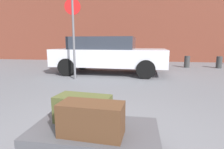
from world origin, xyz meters
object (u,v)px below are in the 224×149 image
object	(u,v)px
luggage_cart	(94,134)
duffel_bag_brown_front_right	(92,119)
duffel_bag_olive_center	(83,109)
no_parking_sign	(73,31)
parked_car	(108,54)
bollard_kerb_mid	(219,62)
bollard_kerb_near	(187,62)

from	to	relation	value
luggage_cart	duffel_bag_brown_front_right	xyz separation A→B (m)	(0.01, -0.14, 0.23)
luggage_cart	duffel_bag_olive_center	distance (m)	0.30
duffel_bag_brown_front_right	no_parking_sign	size ratio (longest dim) A/B	0.24
parked_car	duffel_bag_olive_center	bearing A→B (deg)	-82.90
parked_car	luggage_cart	bearing A→B (deg)	-81.39
luggage_cart	duffel_bag_brown_front_right	size ratio (longest dim) A/B	2.18
luggage_cart	duffel_bag_olive_center	bearing A→B (deg)	140.22
duffel_bag_olive_center	bollard_kerb_mid	size ratio (longest dim) A/B	1.07
luggage_cart	duffel_bag_olive_center	size ratio (longest dim) A/B	2.19
parked_car	bollard_kerb_mid	xyz separation A→B (m)	(4.97, 2.22, -0.48)
bollard_kerb_mid	no_parking_sign	xyz separation A→B (m)	(-5.84, -3.57, 1.29)
duffel_bag_brown_front_right	parked_car	xyz separation A→B (m)	(-0.82, 5.44, 0.26)
luggage_cart	no_parking_sign	world-z (taller)	no_parking_sign
luggage_cart	bollard_kerb_mid	xyz separation A→B (m)	(4.17, 7.51, 0.01)
luggage_cart	parked_car	size ratio (longest dim) A/B	0.30
duffel_bag_brown_front_right	parked_car	size ratio (longest dim) A/B	0.14
bollard_kerb_mid	duffel_bag_brown_front_right	bearing A→B (deg)	-118.48
luggage_cart	bollard_kerb_near	size ratio (longest dim) A/B	2.35
bollard_kerb_near	no_parking_sign	bearing A→B (deg)	-140.84
luggage_cart	parked_car	bearing A→B (deg)	98.61
duffel_bag_olive_center	no_parking_sign	distance (m)	4.24
duffel_bag_olive_center	bollard_kerb_mid	bearing A→B (deg)	66.55
duffel_bag_olive_center	duffel_bag_brown_front_right	xyz separation A→B (m)	(0.17, -0.27, 0.01)
bollard_kerb_mid	bollard_kerb_near	bearing A→B (deg)	180.00
parked_car	bollard_kerb_mid	bearing A→B (deg)	24.05
luggage_cart	bollard_kerb_mid	bearing A→B (deg)	60.98
bollard_kerb_near	no_parking_sign	xyz separation A→B (m)	(-4.39, -3.57, 1.29)
parked_car	duffel_bag_brown_front_right	bearing A→B (deg)	-81.46
bollard_kerb_mid	luggage_cart	bearing A→B (deg)	-119.02
duffel_bag_brown_front_right	luggage_cart	bearing A→B (deg)	99.46
duffel_bag_olive_center	bollard_kerb_near	bearing A→B (deg)	75.67
bollard_kerb_mid	no_parking_sign	size ratio (longest dim) A/B	0.22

